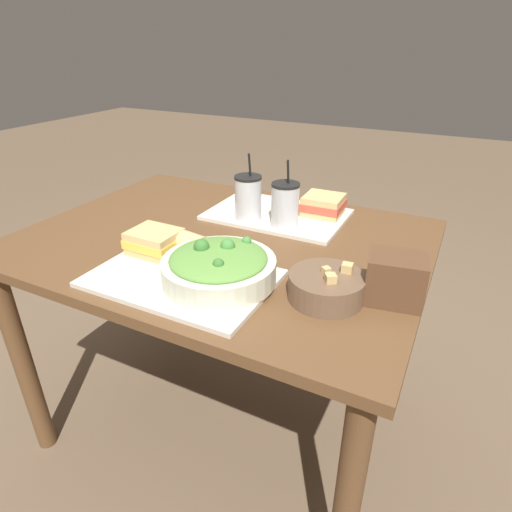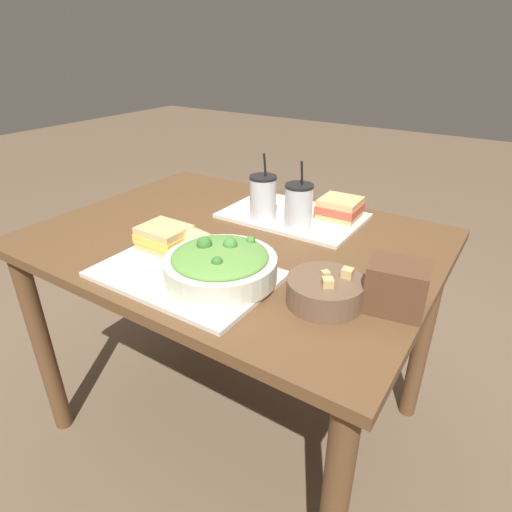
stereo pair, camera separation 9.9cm
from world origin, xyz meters
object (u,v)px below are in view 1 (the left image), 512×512
Objects in this scene: sandwich_near at (155,242)px; sandwich_far at (323,205)px; chip_bag at (395,279)px; salad_bowl at (219,266)px; soup_bowl at (326,286)px; baguette_near at (186,242)px; drink_cup_dark at (248,199)px; drink_cup_red at (285,206)px.

sandwich_near is 1.04× the size of sandwich_far.
sandwich_far is at bearing 117.71° from chip_bag.
sandwich_far is (0.08, 0.53, -0.01)m from salad_bowl.
soup_bowl is 0.41m from baguette_near.
drink_cup_dark reaches higher than sandwich_far.
baguette_near is at bearing -118.60° from drink_cup_red.
drink_cup_red is 0.47m from chip_bag.
chip_bag is at bearing 6.71° from sandwich_near.
soup_bowl is 0.84× the size of drink_cup_red.
drink_cup_dark reaches higher than drink_cup_red.
soup_bowl is 0.50m from drink_cup_dark.
sandwich_near is 0.35m from drink_cup_dark.
sandwich_near and baguette_near have the same top height.
drink_cup_dark reaches higher than soup_bowl.
sandwich_near is 0.63× the size of drink_cup_dark.
drink_cup_dark is 0.58m from chip_bag.
sandwich_near is at bearing 123.74° from baguette_near.
sandwich_near is 0.97× the size of chip_bag.
sandwich_far is at bearing 35.58° from drink_cup_dark.
salad_bowl is 2.03× the size of sandwich_near.
baguette_near is 0.30m from drink_cup_dark.
salad_bowl is at bearing -72.40° from drink_cup_dark.
chip_bag reaches higher than soup_bowl.
baguette_near is 0.50m from sandwich_far.
drink_cup_red is at bearing 0.00° from drink_cup_dark.
drink_cup_red reaches higher than baguette_near.
salad_bowl reaches higher than baguette_near.
drink_cup_red reaches higher than chip_bag.
salad_bowl is 0.41m from chip_bag.
sandwich_far is 0.93× the size of chip_bag.
chip_bag is (0.39, 0.12, 0.00)m from salad_bowl.
chip_bag is (0.38, -0.26, -0.02)m from drink_cup_red.
salad_bowl reaches higher than sandwich_near.
salad_bowl is 1.97× the size of chip_bag.
drink_cup_red is 1.49× the size of chip_bag.
baguette_near is at bearing -96.56° from drink_cup_dark.
chip_bag is (0.55, 0.03, 0.01)m from baguette_near.
soup_bowl is 1.33× the size of sandwich_far.
soup_bowl is 0.15m from chip_bag.
soup_bowl is 0.50m from sandwich_far.
salad_bowl is at bearing -100.42° from sandwich_far.
drink_cup_red is (0.01, 0.38, 0.02)m from salad_bowl.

